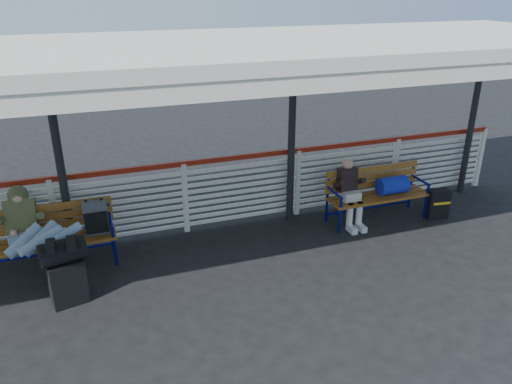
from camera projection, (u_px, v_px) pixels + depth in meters
name	position (u px, v px, depth m)	size (l,w,h in m)	color
ground	(218.00, 292.00, 6.73)	(60.00, 60.00, 0.00)	black
fence	(185.00, 195.00, 8.12)	(12.08, 0.08, 1.24)	silver
canopy	(192.00, 53.00, 6.29)	(12.60, 3.60, 3.16)	silver
luggage_stack	(66.00, 269.00, 6.33)	(0.61, 0.43, 0.91)	black
bench_left	(66.00, 227.00, 7.19)	(1.80, 0.56, 0.95)	#935A1C
bench_right	(383.00, 187.00, 8.62)	(1.80, 0.56, 0.92)	#935A1C
traveler_man	(36.00, 233.00, 6.73)	(0.94, 1.64, 0.77)	#90A2C2
companion_person	(350.00, 192.00, 8.40)	(0.32, 0.66, 1.15)	beige
suitcase_side	(437.00, 204.00, 8.76)	(0.40, 0.28, 0.52)	black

